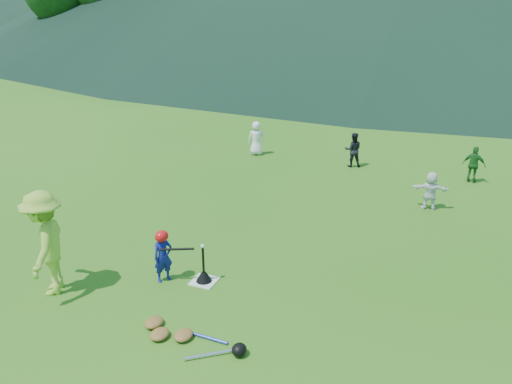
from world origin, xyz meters
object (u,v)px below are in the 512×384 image
home_plate (204,281)px  fielder_c (474,165)px  batter_child (163,257)px  adult_coach (46,243)px  equipment_pile (183,335)px  fielder_b (353,150)px  fielder_a (256,138)px  fielder_d (431,191)px  batting_tee (204,276)px

home_plate → fielder_c: size_ratio=0.43×
batter_child → fielder_c: fielder_c is taller
adult_coach → fielder_c: 11.40m
equipment_pile → fielder_c: bearing=67.0°
fielder_c → equipment_pile: bearing=76.9°
home_plate → adult_coach: adult_coach is taller
batter_child → fielder_b: size_ratio=0.91×
equipment_pile → batter_child: bearing=131.1°
batter_child → adult_coach: size_ratio=0.52×
fielder_a → fielder_d: bearing=133.5°
adult_coach → fielder_d: bearing=108.9°
adult_coach → equipment_pile: bearing=54.8°
fielder_a → batting_tee: (2.27, -7.98, -0.44)m
batter_child → fielder_a: 8.36m
fielder_c → fielder_d: bearing=79.1°
fielder_a → fielder_d: 6.42m
batter_child → fielder_c: bearing=1.5°
fielder_a → batting_tee: bearing=84.6°
batter_child → adult_coach: 2.02m
batting_tee → batter_child: bearing=-161.9°
equipment_pile → home_plate: bearing=107.3°
batting_tee → equipment_pile: bearing=-72.7°
batting_tee → equipment_pile: batting_tee is taller
batting_tee → fielder_a: bearing=105.9°
home_plate → fielder_c: bearing=60.0°
adult_coach → fielder_c: (6.85, 9.11, -0.42)m
home_plate → adult_coach: size_ratio=0.24×
adult_coach → fielder_b: adult_coach is taller
fielder_b → home_plate: bearing=63.9°
batter_child → fielder_a: (-1.57, 8.21, 0.08)m
adult_coach → fielder_a: size_ratio=1.67×
fielder_c → adult_coach: bearing=63.0°
batter_child → adult_coach: bearing=158.1°
fielder_a → fielder_c: fielder_a is taller
fielder_a → equipment_pile: fielder_a is taller
equipment_pile → fielder_b: bearing=86.9°
fielder_d → batting_tee: 6.34m
fielder_c → fielder_b: bearing=7.5°
adult_coach → fielder_d: adult_coach is taller
batter_child → batting_tee: bearing=-37.5°
home_plate → adult_coach: bearing=-150.6°
adult_coach → fielder_d: (5.88, 6.57, -0.47)m
fielder_d → equipment_pile: 7.51m
home_plate → adult_coach: 2.85m
home_plate → batting_tee: batting_tee is taller
batter_child → adult_coach: (-1.64, -1.09, 0.46)m
fielder_a → equipment_pile: bearing=84.9°
batter_child → fielder_b: (1.72, 8.17, 0.05)m
batter_child → fielder_d: (4.24, 5.48, -0.01)m
home_plate → equipment_pile: size_ratio=0.25×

